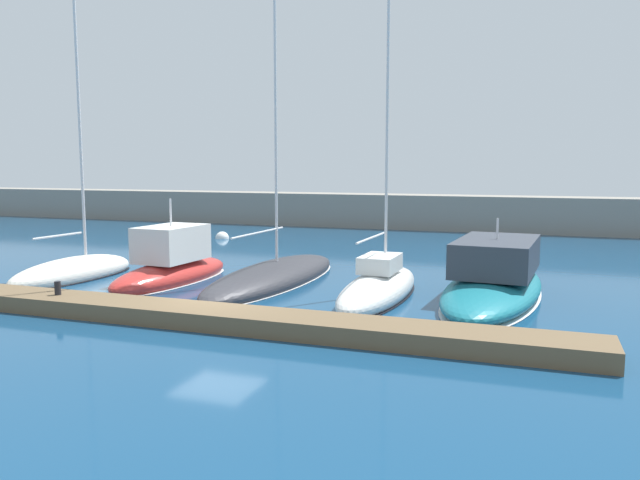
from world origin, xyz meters
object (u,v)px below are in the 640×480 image
motorboat_red_second (172,266)px  sailboat_white_fourth (379,288)px  sailboat_ivory_nearest (74,272)px  sailboat_charcoal_third (274,276)px  mooring_buoy_white (222,238)px  motorboat_teal_fifth (495,280)px  dock_bollard (58,288)px

motorboat_red_second → sailboat_white_fourth: 8.64m
sailboat_ivory_nearest → sailboat_white_fourth: size_ratio=1.01×
sailboat_charcoal_third → mooring_buoy_white: sailboat_charcoal_third is taller
sailboat_ivory_nearest → motorboat_teal_fifth: (16.68, 2.13, 0.37)m
sailboat_charcoal_third → motorboat_red_second: bearing=110.4°
motorboat_teal_fifth → sailboat_charcoal_third: bearing=94.3°
sailboat_white_fourth → motorboat_teal_fifth: size_ratio=1.22×
sailboat_ivory_nearest → sailboat_charcoal_third: (8.11, 2.14, -0.04)m
dock_bollard → mooring_buoy_white: bearing=103.5°
sailboat_ivory_nearest → dock_bollard: (3.53, -4.71, 0.47)m
motorboat_teal_fifth → mooring_buoy_white: 21.83m
sailboat_white_fourth → motorboat_teal_fifth: (3.85, 1.52, 0.27)m
sailboat_ivory_nearest → mooring_buoy_white: size_ratio=14.28×
motorboat_red_second → mooring_buoy_white: 14.90m
dock_bollard → sailboat_ivory_nearest: bearing=126.9°
sailboat_charcoal_third → sailboat_ivory_nearest: bearing=106.8°
sailboat_white_fourth → mooring_buoy_white: (-13.97, 14.12, -0.36)m
motorboat_teal_fifth → mooring_buoy_white: motorboat_teal_fifth is taller
motorboat_red_second → mooring_buoy_white: bearing=24.1°
motorboat_red_second → motorboat_teal_fifth: 12.55m
sailboat_white_fourth → mooring_buoy_white: sailboat_white_fourth is taller
motorboat_red_second → sailboat_charcoal_third: (3.91, 1.29, -0.40)m
mooring_buoy_white → dock_bollard: 20.01m
sailboat_charcoal_third → motorboat_teal_fifth: (8.57, -0.01, 0.40)m
sailboat_ivory_nearest → sailboat_charcoal_third: sailboat_charcoal_third is taller
sailboat_ivory_nearest → motorboat_red_second: sailboat_ivory_nearest is taller
motorboat_red_second → sailboat_charcoal_third: sailboat_charcoal_third is taller
motorboat_red_second → mooring_buoy_white: motorboat_red_second is taller
sailboat_white_fourth → dock_bollard: (-9.30, -5.32, 0.38)m
motorboat_teal_fifth → sailboat_ivory_nearest: bearing=101.6°
dock_bollard → motorboat_red_second: bearing=83.1°
motorboat_teal_fifth → mooring_buoy_white: (-17.81, 12.61, -0.63)m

